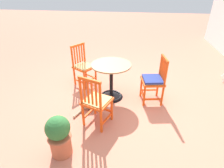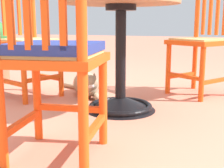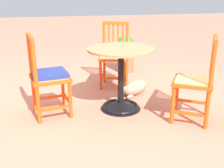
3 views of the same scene
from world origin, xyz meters
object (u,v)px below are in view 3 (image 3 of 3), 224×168
at_px(tabby_cat, 133,88).
at_px(orange_chair_near_fence, 114,57).
at_px(cafe_table, 121,86).
at_px(orange_chair_by_planter, 196,82).
at_px(terracotta_planter, 126,53).
at_px(orange_chair_at_corner, 48,77).

bearing_deg(tabby_cat, orange_chair_near_fence, 19.53).
relative_size(cafe_table, orange_chair_by_planter, 0.83).
xyz_separation_m(orange_chair_near_fence, tabby_cat, (-0.44, -0.16, -0.34)).
height_order(tabby_cat, terracotta_planter, terracotta_planter).
bearing_deg(cafe_table, orange_chair_by_planter, -123.69).
distance_m(cafe_table, orange_chair_at_corner, 0.83).
bearing_deg(orange_chair_near_fence, orange_chair_at_corner, 130.99).
distance_m(cafe_table, tabby_cat, 0.51).
relative_size(orange_chair_near_fence, orange_chair_by_planter, 1.00).
bearing_deg(orange_chair_near_fence, tabby_cat, -160.47).
xyz_separation_m(orange_chair_at_corner, orange_chair_by_planter, (-0.47, -1.50, -0.01)).
xyz_separation_m(cafe_table, tabby_cat, (0.39, -0.27, -0.19)).
bearing_deg(orange_chair_at_corner, terracotta_planter, -41.22).
distance_m(orange_chair_at_corner, terracotta_planter, 1.96).
height_order(cafe_table, orange_chair_at_corner, orange_chair_at_corner).
bearing_deg(cafe_table, terracotta_planter, -17.64).
height_order(cafe_table, orange_chair_by_planter, orange_chair_by_planter).
bearing_deg(orange_chair_by_planter, orange_chair_at_corner, 72.46).
distance_m(orange_chair_by_planter, terracotta_planter, 1.96).
height_order(cafe_table, terracotta_planter, cafe_table).
distance_m(orange_chair_by_planter, tabby_cat, 1.00).
relative_size(orange_chair_at_corner, tabby_cat, 1.61).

